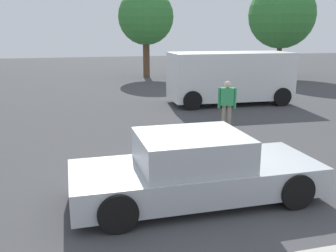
{
  "coord_description": "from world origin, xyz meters",
  "views": [
    {
      "loc": [
        -2.29,
        -6.35,
        3.02
      ],
      "look_at": [
        -0.13,
        1.77,
        0.9
      ],
      "focal_mm": 40.42,
      "sensor_mm": 36.0,
      "label": 1
    }
  ],
  "objects_px": {
    "dog": "(220,136)",
    "pedestrian": "(227,101)",
    "sedan_foreground": "(195,170)",
    "van_white": "(230,76)"
  },
  "relations": [
    {
      "from": "dog",
      "to": "pedestrian",
      "type": "height_order",
      "value": "pedestrian"
    },
    {
      "from": "sedan_foreground",
      "to": "pedestrian",
      "type": "xyz_separation_m",
      "value": [
        2.62,
        4.59,
        0.33
      ]
    },
    {
      "from": "sedan_foreground",
      "to": "dog",
      "type": "height_order",
      "value": "sedan_foreground"
    },
    {
      "from": "dog",
      "to": "van_white",
      "type": "xyz_separation_m",
      "value": [
        2.72,
        5.58,
        0.91
      ]
    },
    {
      "from": "dog",
      "to": "pedestrian",
      "type": "bearing_deg",
      "value": -41.54
    },
    {
      "from": "dog",
      "to": "van_white",
      "type": "height_order",
      "value": "van_white"
    },
    {
      "from": "sedan_foreground",
      "to": "dog",
      "type": "distance_m",
      "value": 3.56
    },
    {
      "from": "sedan_foreground",
      "to": "van_white",
      "type": "height_order",
      "value": "van_white"
    },
    {
      "from": "van_white",
      "to": "pedestrian",
      "type": "relative_size",
      "value": 3.36
    },
    {
      "from": "pedestrian",
      "to": "van_white",
      "type": "bearing_deg",
      "value": 177.32
    }
  ]
}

